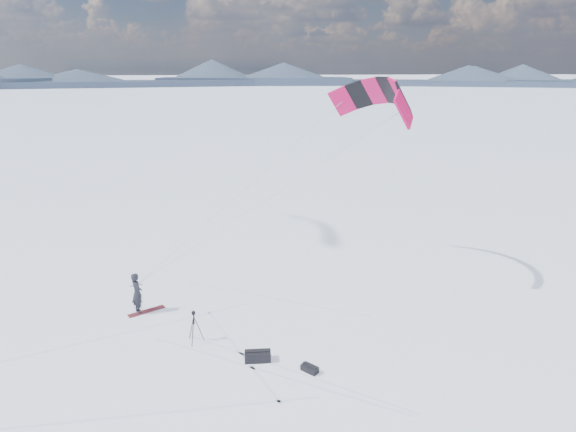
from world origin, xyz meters
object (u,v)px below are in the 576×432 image
object	(u,v)px
snowboard	(147,311)
gear_bag_b	(310,368)
snowkiter	(139,312)
gear_bag_a	(258,356)
tripod	(194,322)

from	to	relation	value
snowboard	gear_bag_b	bearing A→B (deg)	-68.12
snowkiter	snowboard	size ratio (longest dim) A/B	1.16
gear_bag_a	gear_bag_b	size ratio (longest dim) A/B	1.51
snowboard	gear_bag_b	size ratio (longest dim) A/B	2.41
snowkiter	tripod	size ratio (longest dim) A/B	1.41
snowboard	snowkiter	bearing A→B (deg)	155.75
snowboard	tripod	size ratio (longest dim) A/B	1.22
snowkiter	gear_bag_b	xyz separation A→B (m)	(6.27, -6.07, 0.13)
snowboard	gear_bag_b	distance (m)	8.48
snowkiter	gear_bag_a	world-z (taller)	snowkiter
snowboard	tripod	xyz separation A→B (m)	(2.00, -3.06, 0.85)
snowkiter	tripod	world-z (taller)	tripod
gear_bag_a	gear_bag_b	world-z (taller)	gear_bag_a
tripod	gear_bag_a	bearing A→B (deg)	-46.38
tripod	gear_bag_b	xyz separation A→B (m)	(3.93, -3.00, -0.75)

